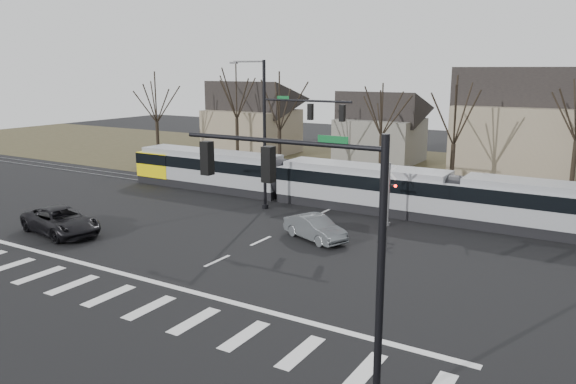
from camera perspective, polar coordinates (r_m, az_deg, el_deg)
The scene contains 16 objects.
ground at distance 27.70m, azimuth -9.79°, elevation -8.09°, with size 140.00×140.00×0.00m, color black.
grass_verge at distance 55.09m, azimuth 12.51°, elevation 2.06°, with size 140.00×28.00×0.01m, color #38331E.
crosswalk at distance 25.05m, azimuth -15.88°, elevation -10.64°, with size 27.00×2.60×0.01m.
stop_line at distance 26.47m, azimuth -12.37°, elevation -9.18°, with size 28.00×0.35×0.01m, color silver.
lane_dashes at distance 40.56m, azimuth 5.13°, elevation -1.35°, with size 0.18×30.00×0.01m.
rail_pair at distance 40.38m, azimuth 5.01°, elevation -1.37°, with size 90.00×1.52×0.06m.
tram at distance 39.46m, azimuth 7.52°, elevation 0.69°, with size 40.60×3.01×3.08m.
sedan at distance 32.24m, azimuth 2.76°, elevation -3.66°, with size 4.49×3.01×1.40m, color #505458.
suv at distance 35.93m, azimuth -22.06°, elevation -2.74°, with size 6.05×3.53×1.58m, color black.
signal_pole_near_right at distance 15.84m, azimuth 3.17°, elevation -3.91°, with size 6.72×0.44×8.00m.
signal_pole_far at distance 37.70m, azimuth -0.37°, elevation 6.44°, with size 9.28×0.44×10.20m.
rail_crossing_signal at distance 35.33m, azimuth 10.18°, elevation -0.43°, with size 1.08×0.36×4.00m.
tree_row at distance 48.15m, azimuth 12.71°, elevation 6.60°, with size 59.20×7.20×10.00m.
house_a at distance 65.33m, azimuth -3.67°, elevation 7.86°, with size 9.72×8.64×8.60m.
house_b at distance 60.00m, azimuth 9.39°, elevation 6.84°, with size 8.64×7.56×7.65m.
house_c at distance 53.26m, azimuth 22.38°, elevation 6.76°, with size 10.80×8.64×10.10m.
Camera 1 is at (17.24, -19.44, 9.61)m, focal length 35.00 mm.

